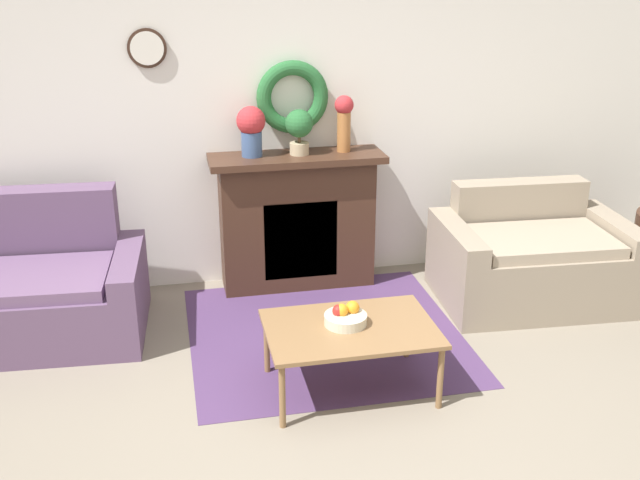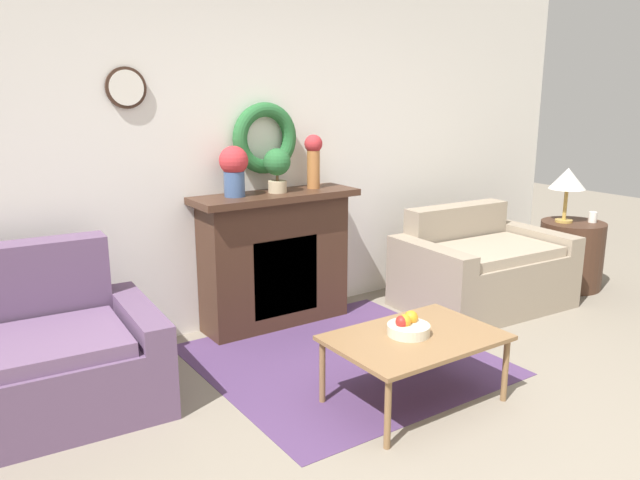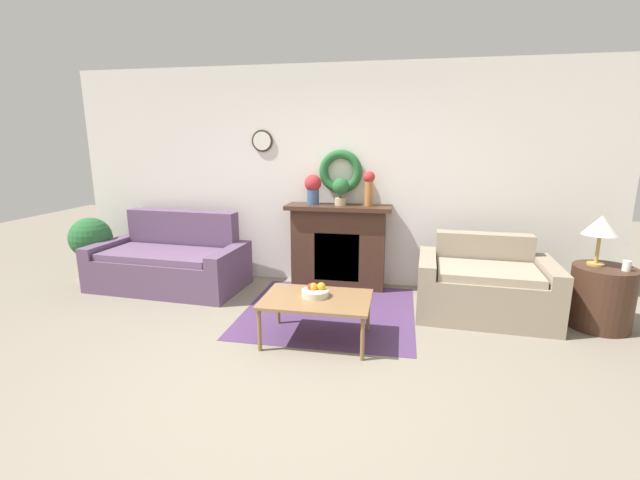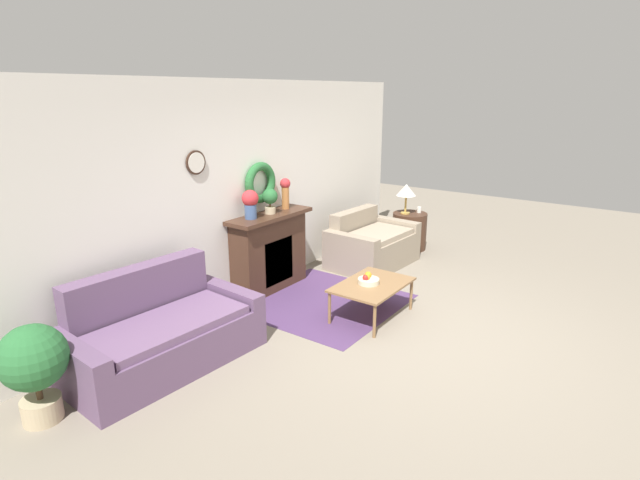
% 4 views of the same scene
% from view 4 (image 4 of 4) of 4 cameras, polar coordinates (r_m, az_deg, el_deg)
% --- Properties ---
extents(ground_plane, '(16.00, 16.00, 0.00)m').
position_cam_4_polar(ground_plane, '(5.61, 12.00, -10.89)').
color(ground_plane, gray).
extents(floor_rug, '(1.80, 1.77, 0.01)m').
position_cam_4_polar(floor_rug, '(6.34, 0.40, -7.11)').
color(floor_rug, '#4C335B').
rests_on(floor_rug, ground_plane).
extents(wall_back, '(6.80, 0.17, 2.70)m').
position_cam_4_polar(wall_back, '(6.49, -7.95, 5.80)').
color(wall_back, white).
rests_on(wall_back, ground_plane).
extents(fireplace, '(1.28, 0.41, 1.04)m').
position_cam_4_polar(fireplace, '(6.63, -5.78, -1.30)').
color(fireplace, '#42281C').
rests_on(fireplace, ground_plane).
extents(couch_left, '(1.89, 1.05, 0.92)m').
position_cam_4_polar(couch_left, '(5.15, -17.75, -10.11)').
color(couch_left, '#604766').
rests_on(couch_left, ground_plane).
extents(loveseat_right, '(1.40, 0.98, 0.81)m').
position_cam_4_polar(loveseat_right, '(7.63, 5.89, -0.58)').
color(loveseat_right, gray).
rests_on(loveseat_right, ground_plane).
extents(coffee_table, '(0.97, 0.67, 0.41)m').
position_cam_4_polar(coffee_table, '(5.85, 5.97, -5.31)').
color(coffee_table, olive).
rests_on(coffee_table, ground_plane).
extents(fruit_bowl, '(0.25, 0.25, 0.12)m').
position_cam_4_polar(fruit_bowl, '(5.83, 5.52, -4.55)').
color(fruit_bowl, beige).
rests_on(fruit_bowl, coffee_table).
extents(side_table_by_loveseat, '(0.57, 0.57, 0.61)m').
position_cam_4_polar(side_table_by_loveseat, '(8.49, 10.16, 1.03)').
color(side_table_by_loveseat, '#42281C').
rests_on(side_table_by_loveseat, ground_plane).
extents(table_lamp, '(0.32, 0.32, 0.49)m').
position_cam_4_polar(table_lamp, '(8.30, 9.84, 5.57)').
color(table_lamp, '#B28E42').
rests_on(table_lamp, side_table_by_loveseat).
extents(mug, '(0.07, 0.07, 0.10)m').
position_cam_4_polar(mug, '(8.48, 11.26, 3.41)').
color(mug, silver).
rests_on(mug, side_table_by_loveseat).
extents(vase_on_mantel_left, '(0.21, 0.21, 0.36)m').
position_cam_4_polar(vase_on_mantel_left, '(6.22, -7.97, 4.28)').
color(vase_on_mantel_left, '#3D5684').
rests_on(vase_on_mantel_left, fireplace).
extents(vase_on_mantel_right, '(0.14, 0.14, 0.41)m').
position_cam_4_polar(vase_on_mantel_right, '(6.71, -3.98, 5.62)').
color(vase_on_mantel_right, '#AD6B38').
rests_on(vase_on_mantel_right, fireplace).
extents(potted_plant_on_mantel, '(0.20, 0.20, 0.33)m').
position_cam_4_polar(potted_plant_on_mantel, '(6.45, -5.74, 4.72)').
color(potted_plant_on_mantel, tan).
rests_on(potted_plant_on_mantel, fireplace).
extents(potted_plant_floor_by_couch, '(0.53, 0.53, 0.83)m').
position_cam_4_polar(potted_plant_floor_by_couch, '(4.60, -29.90, -12.13)').
color(potted_plant_floor_by_couch, tan).
rests_on(potted_plant_floor_by_couch, ground_plane).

